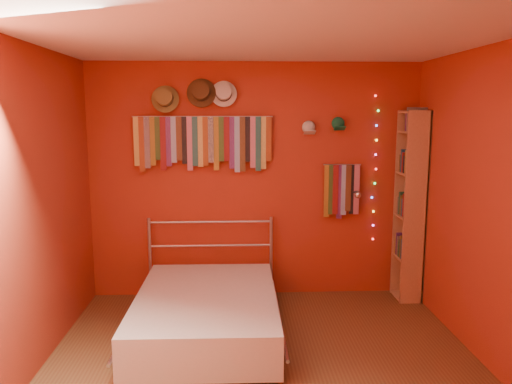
{
  "coord_description": "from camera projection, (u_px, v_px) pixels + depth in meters",
  "views": [
    {
      "loc": [
        -0.22,
        -3.53,
        1.99
      ],
      "look_at": [
        -0.03,
        0.9,
        1.27
      ],
      "focal_mm": 35.0,
      "sensor_mm": 36.0,
      "label": 1
    }
  ],
  "objects": [
    {
      "name": "ground",
      "position": [
        265.0,
        375.0,
        3.81
      ],
      "size": [
        3.5,
        3.5,
        0.0
      ],
      "primitive_type": "plane",
      "color": "brown",
      "rests_on": "ground"
    },
    {
      "name": "back_wall",
      "position": [
        255.0,
        181.0,
        5.33
      ],
      "size": [
        3.5,
        0.02,
        2.5
      ],
      "primitive_type": "cube",
      "color": "maroon",
      "rests_on": "ground"
    },
    {
      "name": "right_wall",
      "position": [
        501.0,
        213.0,
        3.68
      ],
      "size": [
        0.02,
        3.5,
        2.5
      ],
      "primitive_type": "cube",
      "color": "maroon",
      "rests_on": "ground"
    },
    {
      "name": "left_wall",
      "position": [
        19.0,
        217.0,
        3.53
      ],
      "size": [
        0.02,
        3.5,
        2.5
      ],
      "primitive_type": "cube",
      "color": "maroon",
      "rests_on": "ground"
    },
    {
      "name": "ceiling",
      "position": [
        266.0,
        36.0,
        3.41
      ],
      "size": [
        3.5,
        3.5,
        0.02
      ],
      "primitive_type": "cube",
      "color": "white",
      "rests_on": "back_wall"
    },
    {
      "name": "tie_rack",
      "position": [
        203.0,
        141.0,
        5.17
      ],
      "size": [
        1.45,
        0.03,
        0.58
      ],
      "color": "#ADADB2",
      "rests_on": "back_wall"
    },
    {
      "name": "small_tie_rack",
      "position": [
        342.0,
        189.0,
        5.32
      ],
      "size": [
        0.4,
        0.03,
        0.59
      ],
      "color": "#ADADB2",
      "rests_on": "back_wall"
    },
    {
      "name": "fedora_olive",
      "position": [
        165.0,
        98.0,
        5.06
      ],
      "size": [
        0.28,
        0.15,
        0.28
      ],
      "rotation": [
        1.36,
        0.0,
        0.0
      ],
      "color": "olive",
      "rests_on": "back_wall"
    },
    {
      "name": "fedora_brown",
      "position": [
        201.0,
        92.0,
        5.06
      ],
      "size": [
        0.3,
        0.16,
        0.3
      ],
      "rotation": [
        1.36,
        0.0,
        0.0
      ],
      "color": "#473119",
      "rests_on": "back_wall"
    },
    {
      "name": "fedora_white",
      "position": [
        224.0,
        93.0,
        5.08
      ],
      "size": [
        0.27,
        0.15,
        0.27
      ],
      "rotation": [
        1.36,
        0.0,
        0.0
      ],
      "color": "beige",
      "rests_on": "back_wall"
    },
    {
      "name": "cap_white",
      "position": [
        309.0,
        127.0,
        5.21
      ],
      "size": [
        0.16,
        0.2,
        0.16
      ],
      "color": "silver",
      "rests_on": "back_wall"
    },
    {
      "name": "cap_green",
      "position": [
        338.0,
        124.0,
        5.22
      ],
      "size": [
        0.16,
        0.2,
        0.16
      ],
      "color": "#176840",
      "rests_on": "back_wall"
    },
    {
      "name": "fairy_lights",
      "position": [
        375.0,
        169.0,
        5.33
      ],
      "size": [
        0.06,
        0.02,
        1.57
      ],
      "color": "#FF3333",
      "rests_on": "back_wall"
    },
    {
      "name": "reading_lamp",
      "position": [
        357.0,
        194.0,
        5.17
      ],
      "size": [
        0.07,
        0.3,
        0.09
      ],
      "color": "#ADADB2",
      "rests_on": "back_wall"
    },
    {
      "name": "bookshelf",
      "position": [
        414.0,
        205.0,
        5.23
      ],
      "size": [
        0.25,
        0.34,
        2.0
      ],
      "color": "#966643",
      "rests_on": "ground"
    },
    {
      "name": "bed",
      "position": [
        207.0,
        313.0,
        4.47
      ],
      "size": [
        1.35,
        1.83,
        0.88
      ],
      "rotation": [
        0.0,
        0.0,
        -0.01
      ],
      "color": "#ADADB2",
      "rests_on": "ground"
    }
  ]
}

